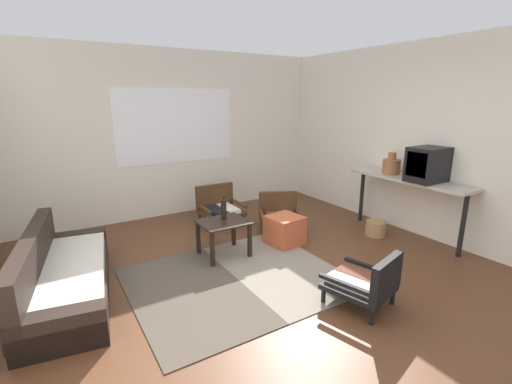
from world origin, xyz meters
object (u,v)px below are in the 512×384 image
Objects in this scene: crt_television at (428,164)px; wicker_basket at (376,228)px; couch at (63,276)px; armchair_by_window at (219,206)px; armchair_striped_foreground at (367,282)px; ottoman_orange at (285,230)px; coffee_table at (223,229)px; console_shelf at (408,184)px; glass_bottle at (224,209)px; clay_vase at (391,166)px; armchair_corner at (279,214)px.

wicker_basket is at bearing 123.36° from crt_television.
crt_television is at bearing -13.30° from couch.
armchair_by_window is 2.89m from armchair_striped_foreground.
wicker_basket is (1.31, -0.44, -0.09)m from ottoman_orange.
armchair_striped_foreground is at bearing -87.30° from armchair_by_window.
coffee_table is 0.34× the size of console_shelf.
armchair_striped_foreground is at bearing -159.18° from crt_television.
armchair_striped_foreground is at bearing -69.76° from coffee_table.
couch is 3.21× the size of armchair_by_window.
crt_television is at bearing -24.26° from glass_bottle.
clay_vase reaches higher than console_shelf.
crt_television is 2.73m from glass_bottle.
coffee_table is 1.27m from armchair_by_window.
clay_vase is (0.00, 0.56, -0.11)m from crt_television.
armchair_corner is 2.53× the size of glass_bottle.
crt_television reaches higher than console_shelf.
coffee_table reaches higher than wicker_basket.
glass_bottle reaches higher than couch.
ottoman_orange is at bearing -2.17° from couch.
ottoman_orange is at bearing -73.71° from armchair_by_window.
crt_television is (2.00, -2.18, 0.82)m from armchair_by_window.
clay_vase reaches higher than couch.
armchair_by_window is 2.23× the size of wicker_basket.
armchair_striped_foreground is at bearing -103.38° from armchair_corner.
armchair_corner is (1.14, 0.41, -0.12)m from coffee_table.
wicker_basket is at bearing -13.92° from coffee_table.
armchair_by_window is 2.67m from clay_vase.
clay_vase is (2.50, -0.46, 0.62)m from coffee_table.
crt_television is 1.71× the size of wicker_basket.
couch is at bearing -179.89° from coffee_table.
console_shelf is at bearing -35.79° from wicker_basket.
wicker_basket is at bearing 144.21° from console_shelf.
coffee_table is 1.19× the size of crt_television.
coffee_table is (1.79, 0.00, 0.15)m from couch.
couch is 3.53× the size of coffee_table.
armchair_corner is at bearing 19.55° from coffee_table.
ottoman_orange is at bearing 150.70° from crt_television.
couch is 4.01m from wicker_basket.
ottoman_orange is 1.35× the size of clay_vase.
crt_television reaches higher than armchair_striped_foreground.
console_shelf is at bearing -19.23° from glass_bottle.
crt_television reaches higher than armchair_corner.
clay_vase is at bearing 90.00° from console_shelf.
crt_television reaches higher than clay_vase.
console_shelf is at bearing -22.19° from ottoman_orange.
armchair_corner is (2.94, 0.41, 0.03)m from couch.
armchair_by_window is 0.99m from armchair_corner.
glass_bottle is at bearing 2.74° from couch.
coffee_table is at bearing -113.32° from armchair_by_window.
armchair_corner is 1.84× the size of ottoman_orange.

